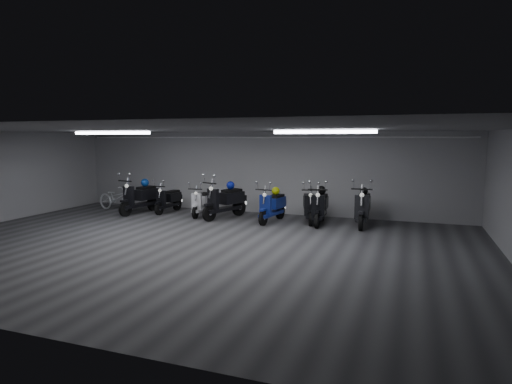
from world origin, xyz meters
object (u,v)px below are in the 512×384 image
(bicycle, at_px, (116,195))
(helmet_3, at_px, (321,190))
(scooter_0, at_px, (139,192))
(helmet_4, at_px, (231,185))
(scooter_9, at_px, (363,202))
(scooter_5, at_px, (310,201))
(helmet_2, at_px, (364,191))
(helmet_1, at_px, (145,183))
(scooter_2, at_px, (201,198))
(scooter_1, at_px, (168,195))
(scooter_3, at_px, (224,196))
(scooter_4, at_px, (272,201))
(scooter_7, at_px, (320,201))
(helmet_0, at_px, (276,191))

(bicycle, bearing_deg, helmet_3, -76.54)
(scooter_0, distance_m, helmet_4, 3.28)
(scooter_9, bearing_deg, scooter_5, 175.00)
(bicycle, bearing_deg, helmet_4, -76.34)
(scooter_9, bearing_deg, helmet_2, 90.00)
(helmet_1, relative_size, helmet_3, 0.98)
(scooter_2, distance_m, scooter_5, 3.65)
(scooter_1, relative_size, helmet_4, 6.12)
(scooter_5, xyz_separation_m, helmet_1, (-5.82, -0.20, 0.38))
(scooter_3, relative_size, bicycle, 1.17)
(scooter_5, distance_m, scooter_9, 1.63)
(scooter_4, bearing_deg, helmet_2, 20.66)
(scooter_7, bearing_deg, scooter_1, 173.23)
(scooter_9, xyz_separation_m, bicycle, (-8.64, -0.16, -0.17))
(scooter_5, relative_size, bicycle, 1.04)
(scooter_0, xyz_separation_m, helmet_1, (0.05, 0.27, 0.31))
(bicycle, distance_m, helmet_3, 7.39)
(scooter_7, xyz_separation_m, helmet_4, (-3.00, 0.16, 0.36))
(scooter_7, xyz_separation_m, helmet_0, (-1.43, 0.07, 0.25))
(scooter_7, relative_size, helmet_3, 6.65)
(helmet_0, bearing_deg, scooter_3, -174.09)
(scooter_1, height_order, scooter_9, scooter_9)
(helmet_3, bearing_deg, scooter_7, -85.75)
(scooter_2, bearing_deg, scooter_3, -14.65)
(scooter_7, distance_m, helmet_1, 6.20)
(scooter_0, distance_m, helmet_0, 4.83)
(scooter_0, height_order, scooter_9, scooter_0)
(scooter_9, bearing_deg, scooter_4, -175.38)
(scooter_3, relative_size, helmet_2, 8.76)
(scooter_5, distance_m, helmet_2, 1.66)
(scooter_5, xyz_separation_m, scooter_7, (0.38, -0.23, 0.03))
(scooter_0, xyz_separation_m, scooter_9, (7.49, 0.39, -0.01))
(scooter_3, bearing_deg, bicycle, -159.31)
(scooter_3, bearing_deg, scooter_0, -155.60)
(scooter_1, relative_size, scooter_3, 0.81)
(bicycle, bearing_deg, helmet_2, -75.86)
(scooter_7, distance_m, bicycle, 7.39)
(scooter_3, bearing_deg, scooter_7, 23.52)
(helmet_0, bearing_deg, scooter_7, -3.01)
(scooter_3, bearing_deg, helmet_1, -160.57)
(scooter_2, distance_m, bicycle, 3.37)
(scooter_5, height_order, scooter_9, scooter_9)
(scooter_0, height_order, helmet_1, scooter_0)
(scooter_2, bearing_deg, scooter_9, -4.29)
(scooter_3, bearing_deg, helmet_2, 28.39)
(scooter_1, height_order, helmet_2, scooter_1)
(scooter_2, height_order, scooter_4, scooter_4)
(scooter_0, bearing_deg, helmet_3, 14.80)
(scooter_3, height_order, helmet_2, scooter_3)
(scooter_9, bearing_deg, scooter_1, 177.27)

